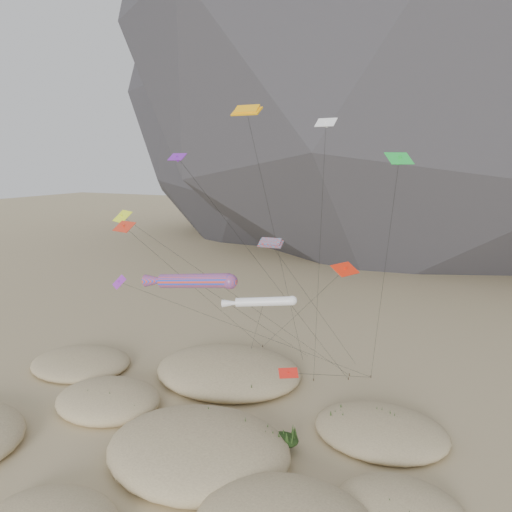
{
  "coord_description": "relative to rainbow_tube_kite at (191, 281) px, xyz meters",
  "views": [
    {
      "loc": [
        21.2,
        -28.6,
        24.01
      ],
      "look_at": [
        2.22,
        12.0,
        15.27
      ],
      "focal_mm": 35.0,
      "sensor_mm": 36.0,
      "label": 1
    }
  ],
  "objects": [
    {
      "name": "kite_stakes",
      "position": [
        3.79,
        16.46,
        -13.45
      ],
      "size": [
        20.17,
        7.11,
        0.3
      ],
      "color": "#3F2D1E",
      "rests_on": "ground"
    },
    {
      "name": "white_tube_kite",
      "position": [
        4.38,
        4.93,
        -2.66
      ],
      "size": [
        10.15,
        13.1,
        11.65
      ],
      "color": "white",
      "rests_on": "ground"
    },
    {
      "name": "multi_parafoil",
      "position": [
        5.64,
        4.59,
        2.85
      ],
      "size": [
        5.5,
        16.16,
        17.12
      ],
      "color": "red",
      "rests_on": "ground"
    },
    {
      "name": "ground",
      "position": [
        1.7,
        -7.11,
        -13.6
      ],
      "size": [
        500.0,
        500.0,
        0.0
      ],
      "primitive_type": "plane",
      "color": "#CCB789",
      "rests_on": "ground"
    },
    {
      "name": "dune_grass",
      "position": [
        1.52,
        -3.12,
        -12.76
      ],
      "size": [
        43.39,
        30.53,
        1.58
      ],
      "color": "black",
      "rests_on": "ground"
    },
    {
      "name": "delta_kites",
      "position": [
        1.69,
        3.84,
        3.8
      ],
      "size": [
        29.4,
        21.97,
        27.57
      ],
      "color": "green",
      "rests_on": "ground"
    },
    {
      "name": "rainbow_tube_kite",
      "position": [
        0.0,
        0.0,
        0.0
      ],
      "size": [
        9.27,
        20.41,
        14.64
      ],
      "color": "#F9401A",
      "rests_on": "ground"
    },
    {
      "name": "dunes",
      "position": [
        -1.19,
        -2.22,
        -12.92
      ],
      "size": [
        49.57,
        37.54,
        3.62
      ],
      "color": "#CCB789",
      "rests_on": "ground"
    },
    {
      "name": "orange_parafoil",
      "position": [
        1.51,
        8.1,
        14.6
      ],
      "size": [
        3.92,
        10.98,
        29.04
      ],
      "color": "#F4A30C",
      "rests_on": "ground"
    }
  ]
}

